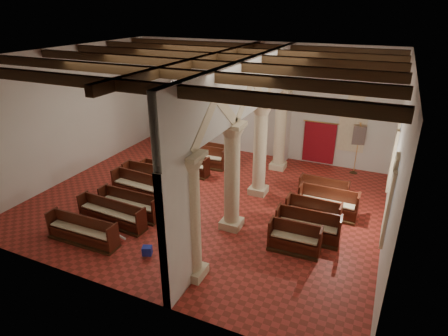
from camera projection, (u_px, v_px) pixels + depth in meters
floor at (207, 200)px, 16.00m from camera, size 14.00×14.00×0.00m
ceiling at (204, 55)px, 13.58m from camera, size 14.00×14.00×0.00m
wall_back at (257, 100)px, 19.80m from camera, size 14.00×0.02×6.00m
wall_front at (102, 199)px, 9.79m from camera, size 14.00×0.02×6.00m
wall_left at (71, 114)px, 17.43m from camera, size 0.02×12.00×6.00m
wall_right at (397, 161)px, 12.16m from camera, size 0.02×12.00×6.00m
ceiling_beams at (204, 60)px, 13.66m from camera, size 13.80×11.80×0.30m
arcade at (248, 125)px, 13.89m from camera, size 0.90×11.90×6.00m
window_right_a at (390, 203)px, 11.24m from camera, size 0.03×1.00×2.20m
window_right_b at (394, 157)px, 14.58m from camera, size 0.03×1.00×2.20m
window_back at (353, 127)px, 18.22m from camera, size 1.00×0.03×2.20m
pipe_organ at (180, 122)px, 21.73m from camera, size 2.10×0.85×4.40m
lectern at (197, 142)px, 21.03m from camera, size 0.58×0.60×1.30m
dossal_curtain at (319, 143)px, 19.16m from camera, size 1.80×0.07×2.17m
processional_banner at (356, 157)px, 18.23m from camera, size 0.58×0.74×2.59m
hymnal_box_a at (147, 251)px, 12.30m from camera, size 0.37×0.34×0.31m
hymnal_box_b at (163, 208)px, 14.85m from camera, size 0.43×0.38×0.36m
hymnal_box_c at (188, 198)px, 15.61m from camera, size 0.31×0.26×0.28m
tube_heater_a at (76, 233)px, 13.41m from camera, size 0.98×0.24×0.10m
tube_heater_b at (117, 235)px, 13.30m from camera, size 0.86×0.27×0.09m
nave_pew_0 at (83, 234)px, 13.06m from camera, size 2.74×0.71×0.97m
nave_pew_1 at (112, 217)px, 14.14m from camera, size 2.94×0.79×0.96m
nave_pew_2 at (130, 208)px, 14.72m from camera, size 2.62×0.71×1.02m
nave_pew_3 at (147, 192)px, 15.89m from camera, size 3.38×0.97×1.12m
nave_pew_4 at (156, 182)px, 16.73m from camera, size 3.10×0.84×1.13m
nave_pew_5 at (167, 176)px, 17.44m from camera, size 2.57×0.64×0.96m
nave_pew_6 at (183, 167)px, 18.41m from camera, size 2.74×0.73×1.01m
nave_pew_7 at (196, 159)px, 19.31m from camera, size 3.24×0.86×1.06m
nave_pew_8 at (206, 154)px, 20.00m from camera, size 3.00×0.70×0.97m
aisle_pew_0 at (294, 242)px, 12.58m from camera, size 1.76×0.76×1.04m
aisle_pew_1 at (307, 230)px, 13.22m from camera, size 2.27×0.82×1.09m
aisle_pew_2 at (312, 218)px, 13.95m from camera, size 2.01×0.77×1.11m
aisle_pew_3 at (327, 207)px, 14.67m from camera, size 2.28×0.79×1.15m
aisle_pew_4 at (323, 193)px, 15.82m from camera, size 2.03×0.69×1.01m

